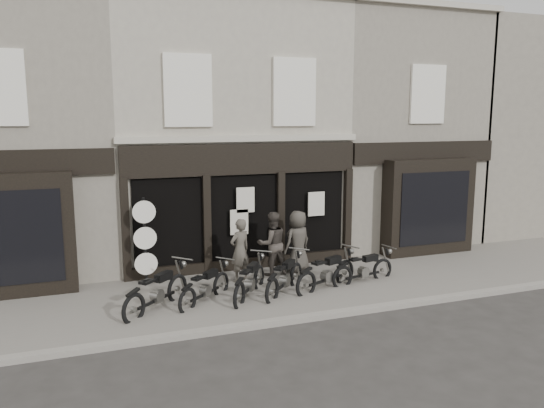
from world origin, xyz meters
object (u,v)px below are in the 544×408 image
object	(u,v)px
motorcycle_0	(157,295)
man_left	(240,250)
motorcycle_1	(206,290)
motorcycle_4	(327,276)
advert_sign_post	(145,245)
motorcycle_3	(285,280)
motorcycle_2	(250,284)
man_centre	(272,244)
motorcycle_5	(364,271)
man_right	(298,242)

from	to	relation	value
motorcycle_0	man_left	world-z (taller)	man_left
motorcycle_1	motorcycle_4	distance (m)	3.32
advert_sign_post	motorcycle_1	bearing A→B (deg)	-53.12
advert_sign_post	motorcycle_3	bearing A→B (deg)	-26.09
motorcycle_0	advert_sign_post	size ratio (longest dim) A/B	0.75
advert_sign_post	man_left	bearing A→B (deg)	-10.79
motorcycle_2	man_centre	distance (m)	1.99
motorcycle_1	man_left	distance (m)	1.86
man_centre	advert_sign_post	size ratio (longest dim) A/B	0.73
motorcycle_2	motorcycle_5	world-z (taller)	motorcycle_2
motorcycle_3	motorcycle_5	world-z (taller)	motorcycle_3
motorcycle_5	man_right	distance (m)	2.10
motorcycle_0	man_right	distance (m)	4.63
motorcycle_0	motorcycle_5	world-z (taller)	motorcycle_0
motorcycle_4	motorcycle_2	bearing A→B (deg)	154.25
motorcycle_3	motorcycle_4	world-z (taller)	motorcycle_4
motorcycle_1	motorcycle_4	size ratio (longest dim) A/B	0.79
motorcycle_2	man_centre	size ratio (longest dim) A/B	1.04
motorcycle_5	motorcycle_2	bearing A→B (deg)	169.48
motorcycle_5	man_right	xyz separation A→B (m)	(-1.41, 1.42, 0.64)
motorcycle_1	man_right	world-z (taller)	man_right
motorcycle_3	man_left	size ratio (longest dim) A/B	0.99
motorcycle_4	man_right	world-z (taller)	man_right
motorcycle_3	man_left	world-z (taller)	man_left
man_left	man_centre	xyz separation A→B (m)	(1.05, 0.28, 0.04)
motorcycle_4	motorcycle_0	bearing A→B (deg)	157.11
motorcycle_5	man_centre	world-z (taller)	man_centre
motorcycle_3	motorcycle_4	bearing A→B (deg)	-48.26
motorcycle_0	motorcycle_3	distance (m)	3.34
motorcycle_0	man_right	world-z (taller)	man_right
motorcycle_5	advert_sign_post	world-z (taller)	advert_sign_post
motorcycle_4	man_centre	world-z (taller)	man_centre
motorcycle_3	motorcycle_5	distance (m)	2.39
motorcycle_0	motorcycle_5	size ratio (longest dim) A/B	0.90
motorcycle_1	advert_sign_post	bearing A→B (deg)	83.03
motorcycle_1	motorcycle_0	bearing A→B (deg)	144.16
motorcycle_4	man_right	size ratio (longest dim) A/B	1.17
motorcycle_0	advert_sign_post	world-z (taller)	advert_sign_post
man_centre	motorcycle_3	bearing A→B (deg)	79.76
motorcycle_5	man_right	size ratio (longest dim) A/B	1.14
motorcycle_5	advert_sign_post	size ratio (longest dim) A/B	0.83
motorcycle_0	man_centre	xyz separation A→B (m)	(3.53, 1.62, 0.60)
man_left	motorcycle_1	bearing A→B (deg)	21.50
motorcycle_2	motorcycle_3	bearing A→B (deg)	-54.60
motorcycle_2	man_centre	world-z (taller)	man_centre
motorcycle_1	motorcycle_4	bearing A→B (deg)	-43.39
man_centre	advert_sign_post	distance (m)	3.58
motorcycle_2	motorcycle_5	xyz separation A→B (m)	(3.35, 0.02, -0.02)
man_centre	advert_sign_post	world-z (taller)	advert_sign_post
man_centre	man_right	size ratio (longest dim) A/B	1.00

